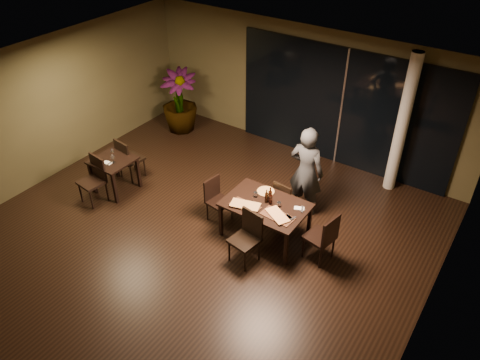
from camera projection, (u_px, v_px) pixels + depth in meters
name	position (u px, v px, depth m)	size (l,w,h in m)	color
ground	(197.00, 239.00, 8.76)	(8.00, 8.00, 0.00)	black
wall_back	(304.00, 90.00, 10.64)	(8.00, 0.10, 3.00)	#474026
wall_left	(41.00, 112.00, 9.75)	(0.10, 8.00, 3.00)	#474026
wall_right	(436.00, 271.00, 6.04)	(0.10, 8.00, 3.00)	#474026
ceiling	(186.00, 89.00, 7.02)	(8.00, 8.00, 0.04)	silver
window_panel	(342.00, 109.00, 10.21)	(5.00, 0.06, 2.70)	black
column	(402.00, 125.00, 9.27)	(0.24, 0.24, 3.00)	silver
main_table	(266.00, 207.00, 8.45)	(1.50, 1.00, 0.75)	black
side_table	(113.00, 165.00, 9.70)	(0.80, 0.80, 0.75)	black
chair_main_far	(285.00, 199.00, 8.97)	(0.45, 0.45, 0.87)	black
chair_main_near	(248.00, 235.00, 8.04)	(0.52, 0.52, 0.98)	black
chair_main_left	(216.00, 197.00, 8.99)	(0.47, 0.47, 0.89)	black
chair_main_right	(324.00, 236.00, 8.01)	(0.53, 0.53, 0.98)	black
chair_side_far	(128.00, 157.00, 10.08)	(0.51, 0.51, 0.98)	black
chair_side_near	(95.00, 177.00, 9.45)	(0.51, 0.51, 1.00)	black
diner	(306.00, 172.00, 8.91)	(0.64, 0.43, 1.89)	#2A2C2F
potted_plant	(179.00, 101.00, 11.77)	(0.87, 0.87, 1.60)	#1C4A18
pizza_board_left	(245.00, 206.00, 8.36)	(0.54, 0.27, 0.01)	#412315
pizza_board_right	(277.00, 216.00, 8.12)	(0.59, 0.29, 0.01)	#442415
oblong_pizza_left	(245.00, 205.00, 8.35)	(0.51, 0.23, 0.02)	maroon
oblong_pizza_right	(278.00, 215.00, 8.11)	(0.47, 0.22, 0.02)	maroon
round_pizza	(266.00, 191.00, 8.71)	(0.32, 0.32, 0.01)	#AA1F12
bottle_a	(266.00, 196.00, 8.38)	(0.06, 0.06, 0.27)	black
bottle_b	(271.00, 198.00, 8.34)	(0.06, 0.06, 0.25)	black
bottle_c	(270.00, 195.00, 8.38)	(0.07, 0.07, 0.31)	black
tumbler_left	(256.00, 194.00, 8.57)	(0.08, 0.08, 0.09)	white
tumbler_right	(279.00, 204.00, 8.33)	(0.08, 0.08, 0.09)	white
napkin_near	(289.00, 218.00, 8.08)	(0.18, 0.10, 0.01)	white
napkin_far	(299.00, 208.00, 8.30)	(0.18, 0.10, 0.01)	white
wine_glass_a	(112.00, 153.00, 9.70)	(0.07, 0.07, 0.16)	white
wine_glass_b	(113.00, 159.00, 9.49)	(0.08, 0.08, 0.18)	white
side_napkin	(107.00, 163.00, 9.51)	(0.18, 0.11, 0.01)	white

